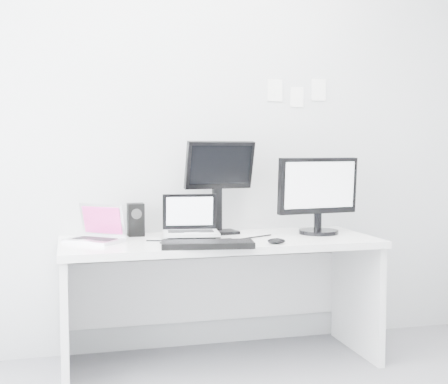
# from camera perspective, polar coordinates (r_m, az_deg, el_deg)

# --- Properties ---
(back_wall) EXTENTS (3.60, 0.00, 3.60)m
(back_wall) POSITION_cam_1_polar(r_m,az_deg,el_deg) (3.79, -1.70, 5.67)
(back_wall) COLOR #BBBDC0
(back_wall) RESTS_ON ground
(desk) EXTENTS (1.80, 0.70, 0.73)m
(desk) POSITION_cam_1_polar(r_m,az_deg,el_deg) (3.55, -0.40, -10.25)
(desk) COLOR white
(desk) RESTS_ON ground
(macbook) EXTENTS (0.36, 0.35, 0.22)m
(macbook) POSITION_cam_1_polar(r_m,az_deg,el_deg) (3.40, -12.22, -2.85)
(macbook) COLOR silver
(macbook) RESTS_ON desk
(speaker) EXTENTS (0.12, 0.12, 0.19)m
(speaker) POSITION_cam_1_polar(r_m,az_deg,el_deg) (3.62, -8.33, -2.59)
(speaker) COLOR black
(speaker) RESTS_ON desk
(dell_laptop) EXTENTS (0.34, 0.28, 0.26)m
(dell_laptop) POSITION_cam_1_polar(r_m,az_deg,el_deg) (3.44, -3.15, -2.32)
(dell_laptop) COLOR silver
(dell_laptop) RESTS_ON desk
(rear_monitor) EXTENTS (0.44, 0.21, 0.58)m
(rear_monitor) POSITION_cam_1_polar(r_m,az_deg,el_deg) (3.65, -0.51, 0.54)
(rear_monitor) COLOR black
(rear_monitor) RESTS_ON desk
(samsung_monitor) EXTENTS (0.55, 0.31, 0.48)m
(samsung_monitor) POSITION_cam_1_polar(r_m,az_deg,el_deg) (3.70, 8.95, -0.22)
(samsung_monitor) COLOR black
(samsung_monitor) RESTS_ON desk
(keyboard) EXTENTS (0.50, 0.24, 0.03)m
(keyboard) POSITION_cam_1_polar(r_m,az_deg,el_deg) (3.17, -1.56, -4.96)
(keyboard) COLOR black
(keyboard) RESTS_ON desk
(mouse) EXTENTS (0.11, 0.08, 0.03)m
(mouse) POSITION_cam_1_polar(r_m,az_deg,el_deg) (3.29, 4.97, -4.63)
(mouse) COLOR black
(mouse) RESTS_ON desk
(wall_note_0) EXTENTS (0.10, 0.00, 0.14)m
(wall_note_0) POSITION_cam_1_polar(r_m,az_deg,el_deg) (3.92, 4.83, 9.55)
(wall_note_0) COLOR white
(wall_note_0) RESTS_ON back_wall
(wall_note_1) EXTENTS (0.09, 0.00, 0.13)m
(wall_note_1) POSITION_cam_1_polar(r_m,az_deg,el_deg) (3.97, 6.90, 8.89)
(wall_note_1) COLOR white
(wall_note_1) RESTS_ON back_wall
(wall_note_2) EXTENTS (0.10, 0.00, 0.14)m
(wall_note_2) POSITION_cam_1_polar(r_m,az_deg,el_deg) (4.03, 8.92, 9.51)
(wall_note_2) COLOR white
(wall_note_2) RESTS_ON back_wall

